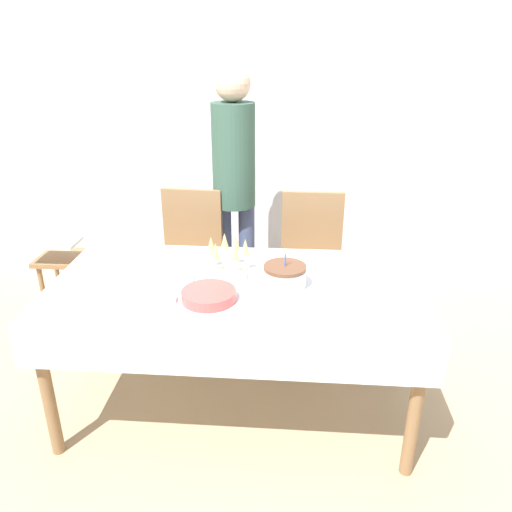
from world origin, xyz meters
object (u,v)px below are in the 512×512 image
Objects in this scene: plate_stack_main at (209,295)px; plate_stack_dessert at (227,275)px; dining_chair_far_left at (190,257)px; high_chair at (62,269)px; birthday_cake at (285,276)px; champagne_tray at (228,254)px; dining_chair_far_right at (311,261)px; person_standing at (234,174)px.

plate_stack_main is 0.25m from plate_stack_dessert.
high_chair is at bearing -171.79° from dining_chair_far_left.
plate_stack_dessert is at bearing 77.89° from plate_stack_main.
champagne_tray is at bearing 151.39° from birthday_cake.
birthday_cake is 0.74× the size of champagne_tray.
dining_chair_far_right is at bearing 0.02° from dining_chair_far_left.
birthday_cake is 1.01× the size of plate_stack_dessert.
high_chair is (-1.18, 0.61, -0.28)m from plate_stack_dessert.
dining_chair_far_left is at bearing -143.51° from person_standing.
dining_chair_far_left reaches higher than plate_stack_dessert.
plate_stack_dessert is (-0.29, 0.07, -0.04)m from birthday_cake.
birthday_cake is (-0.16, -0.80, 0.27)m from dining_chair_far_right.
person_standing reaches higher than dining_chair_far_left.
dining_chair_far_left is 0.84m from plate_stack_dessert.
dining_chair_far_right is 0.56× the size of person_standing.
champagne_tray is at bearing 81.49° from plate_stack_main.
dining_chair_far_right is 1.37× the size of high_chair.
dining_chair_far_right is 0.84m from champagne_tray.
birthday_cake is 0.34m from champagne_tray.
person_standing is (-0.07, 0.94, 0.29)m from plate_stack_dessert.
champagne_tray is at bearing -23.75° from high_chair.
plate_stack_dessert is 0.29× the size of high_chair.
dining_chair_far_right is 3.84× the size of plate_stack_main.
dining_chair_far_left is 0.56× the size of person_standing.
high_chair is (-1.11, -0.33, -0.57)m from person_standing.
dining_chair_far_left is 1.00× the size of dining_chair_far_right.
person_standing reaches higher than champagne_tray.
dining_chair_far_left is 0.62m from person_standing.
dining_chair_far_left is 0.80m from dining_chair_far_right.
high_chair is (-0.83, -0.12, -0.06)m from dining_chair_far_left.
high_chair is (-1.63, -0.12, -0.06)m from dining_chair_far_right.
person_standing is at bearing 36.49° from dining_chair_far_left.
person_standing is 2.44× the size of high_chair.
person_standing is (-0.07, 0.84, 0.21)m from champagne_tray.
high_chair is at bearing 152.62° from plate_stack_dessert.
birthday_cake is (0.64, -0.80, 0.27)m from dining_chair_far_left.
plate_stack_main is (0.30, -0.97, 0.24)m from dining_chair_far_left.
dining_chair_far_left is at bearing 118.62° from champagne_tray.
birthday_cake is at bearing -28.61° from champagne_tray.
plate_stack_main is 0.15× the size of person_standing.
champagne_tray is 1.11× the size of plate_stack_main.
plate_stack_main is at bearing -98.51° from champagne_tray.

